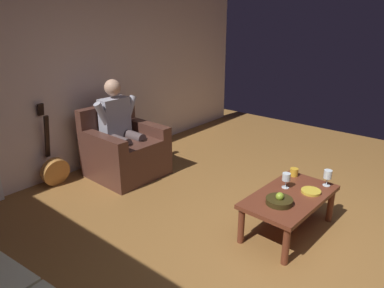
{
  "coord_description": "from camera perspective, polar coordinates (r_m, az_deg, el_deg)",
  "views": [
    {
      "loc": [
        2.6,
        0.88,
        1.98
      ],
      "look_at": [
        -0.32,
        -1.54,
        0.59
      ],
      "focal_mm": 33.46,
      "sensor_mm": 36.0,
      "label": 1
    }
  ],
  "objects": [
    {
      "name": "ground_plane",
      "position": [
        3.38,
        17.64,
        -16.75
      ],
      "size": [
        7.44,
        7.44,
        0.0
      ],
      "primitive_type": "plane",
      "color": "brown"
    },
    {
      "name": "wall_back",
      "position": [
        4.82,
        -17.64,
        12.03
      ],
      "size": [
        6.41,
        0.06,
        2.75
      ],
      "primitive_type": "cube",
      "color": "silver",
      "rests_on": "ground"
    },
    {
      "name": "armchair",
      "position": [
        4.66,
        -10.74,
        -1.15
      ],
      "size": [
        0.86,
        0.85,
        0.87
      ],
      "rotation": [
        0.0,
        0.0,
        -0.03
      ],
      "color": "#4E2D23",
      "rests_on": "ground"
    },
    {
      "name": "person_seated",
      "position": [
        4.58,
        -11.32,
        2.99
      ],
      "size": [
        0.64,
        0.55,
        1.22
      ],
      "rotation": [
        0.0,
        0.0,
        -0.03
      ],
      "color": "#A0A0AC",
      "rests_on": "ground"
    },
    {
      "name": "coffee_table",
      "position": [
        3.5,
        15.29,
        -8.62
      ],
      "size": [
        1.02,
        0.6,
        0.39
      ],
      "rotation": [
        0.0,
        0.0,
        -0.05
      ],
      "color": "brown",
      "rests_on": "ground"
    },
    {
      "name": "guitar",
      "position": [
        4.64,
        -21.08,
        -3.59
      ],
      "size": [
        0.34,
        0.24,
        1.0
      ],
      "color": "#B17537",
      "rests_on": "ground"
    },
    {
      "name": "wine_glass_near",
      "position": [
        3.55,
        14.79,
        -5.24
      ],
      "size": [
        0.08,
        0.08,
        0.15
      ],
      "color": "silver",
      "rests_on": "coffee_table"
    },
    {
      "name": "wine_glass_far",
      "position": [
        3.71,
        20.82,
        -4.68
      ],
      "size": [
        0.08,
        0.08,
        0.16
      ],
      "color": "silver",
      "rests_on": "coffee_table"
    },
    {
      "name": "fruit_bowl",
      "position": [
        3.28,
        13.75,
        -8.7
      ],
      "size": [
        0.24,
        0.24,
        0.11
      ],
      "color": "#312810",
      "rests_on": "coffee_table"
    },
    {
      "name": "decorative_dish",
      "position": [
        3.57,
        18.44,
        -7.17
      ],
      "size": [
        0.18,
        0.18,
        0.02
      ],
      "primitive_type": "cylinder",
      "color": "gold",
      "rests_on": "coffee_table"
    },
    {
      "name": "candle_jar",
      "position": [
        3.85,
        15.96,
        -4.33
      ],
      "size": [
        0.08,
        0.08,
        0.08
      ],
      "primitive_type": "cylinder",
      "color": "gold",
      "rests_on": "coffee_table"
    }
  ]
}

